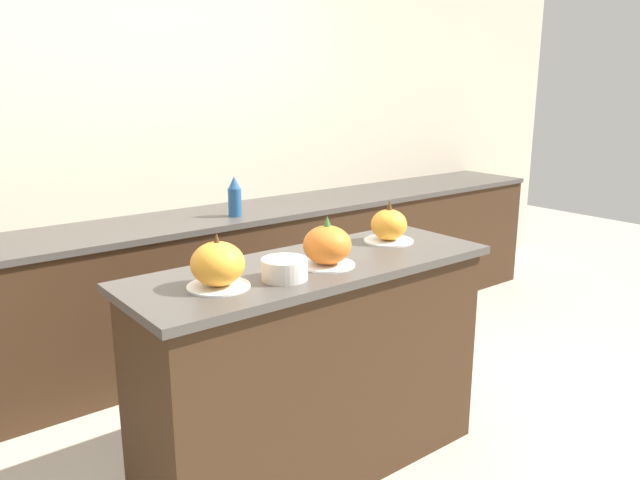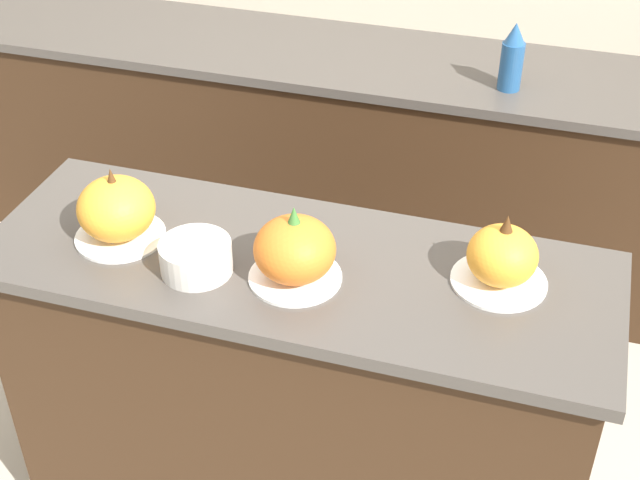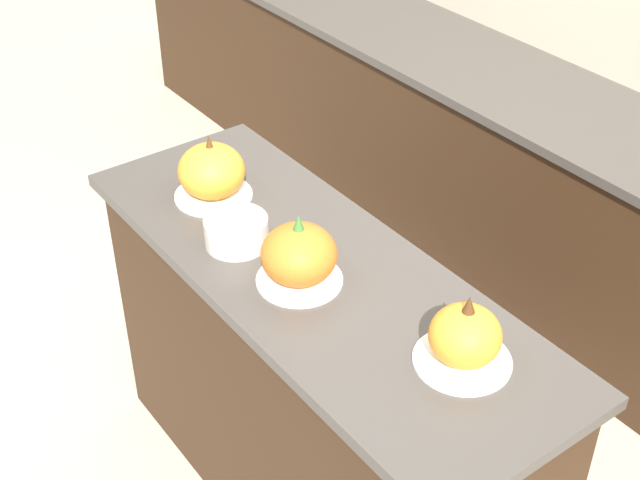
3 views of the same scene
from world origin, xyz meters
name	(u,v)px [view 3 (image 3 of 3)]	position (x,y,z in m)	size (l,w,h in m)	color
kitchen_island	(315,396)	(0.00, 0.00, 0.47)	(1.57, 0.56, 0.94)	#382314
back_counter	(612,244)	(0.00, 1.35, 0.44)	(6.00, 0.60, 0.88)	#382314
pumpkin_cake_left	(212,172)	(-0.45, -0.03, 1.03)	(0.23, 0.23, 0.20)	white
pumpkin_cake_center	(299,256)	(0.02, -0.06, 1.02)	(0.22, 0.22, 0.20)	white
pumpkin_cake_right	(465,338)	(0.48, 0.06, 1.02)	(0.23, 0.23, 0.19)	white
mixing_bowl	(236,231)	(-0.21, -0.10, 0.98)	(0.17, 0.17, 0.08)	beige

